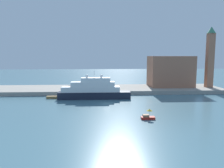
{
  "coord_description": "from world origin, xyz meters",
  "views": [
    {
      "loc": [
        -2.54,
        -76.69,
        16.87
      ],
      "look_at": [
        2.16,
        6.0,
        6.17
      ],
      "focal_mm": 35.43,
      "sensor_mm": 36.0,
      "label": 1
    }
  ],
  "objects_px": {
    "large_yacht": "(93,90)",
    "small_motorboat": "(148,116)",
    "person_figure": "(82,87)",
    "harbor_building": "(170,71)",
    "mooring_bollard": "(98,90)",
    "work_barge": "(52,97)",
    "parked_car": "(71,87)",
    "bell_tower": "(210,55)"
  },
  "relations": [
    {
      "from": "large_yacht",
      "to": "bell_tower",
      "type": "distance_m",
      "value": 59.19
    },
    {
      "from": "work_barge",
      "to": "harbor_building",
      "type": "bearing_deg",
      "value": 20.19
    },
    {
      "from": "bell_tower",
      "to": "mooring_bollard",
      "type": "distance_m",
      "value": 55.9
    },
    {
      "from": "small_motorboat",
      "to": "work_barge",
      "type": "distance_m",
      "value": 43.89
    },
    {
      "from": "work_barge",
      "to": "harbor_building",
      "type": "distance_m",
      "value": 57.85
    },
    {
      "from": "large_yacht",
      "to": "mooring_bollard",
      "type": "distance_m",
      "value": 8.35
    },
    {
      "from": "parked_car",
      "to": "bell_tower",
      "type": "bearing_deg",
      "value": 1.32
    },
    {
      "from": "mooring_bollard",
      "to": "large_yacht",
      "type": "bearing_deg",
      "value": -103.09
    },
    {
      "from": "small_motorboat",
      "to": "mooring_bollard",
      "type": "relative_size",
      "value": 5.26
    },
    {
      "from": "mooring_bollard",
      "to": "work_barge",
      "type": "bearing_deg",
      "value": -160.09
    },
    {
      "from": "person_figure",
      "to": "parked_car",
      "type": "bearing_deg",
      "value": -172.05
    },
    {
      "from": "small_motorboat",
      "to": "harbor_building",
      "type": "xyz_separation_m",
      "value": [
        22.08,
        50.2,
        8.28
      ]
    },
    {
      "from": "small_motorboat",
      "to": "parked_car",
      "type": "xyz_separation_m",
      "value": [
        -25.9,
        44.63,
        1.43
      ]
    },
    {
      "from": "parked_car",
      "to": "work_barge",
      "type": "bearing_deg",
      "value": -111.89
    },
    {
      "from": "mooring_bollard",
      "to": "bell_tower",
      "type": "bearing_deg",
      "value": 9.72
    },
    {
      "from": "person_figure",
      "to": "bell_tower",
      "type": "bearing_deg",
      "value": 0.77
    },
    {
      "from": "large_yacht",
      "to": "bell_tower",
      "type": "relative_size",
      "value": 0.98
    },
    {
      "from": "large_yacht",
      "to": "parked_car",
      "type": "xyz_separation_m",
      "value": [
        -10.61,
        15.63,
        -0.99
      ]
    },
    {
      "from": "small_motorboat",
      "to": "mooring_bollard",
      "type": "distance_m",
      "value": 39.41
    },
    {
      "from": "person_figure",
      "to": "small_motorboat",
      "type": "bearing_deg",
      "value": -65.26
    },
    {
      "from": "large_yacht",
      "to": "small_motorboat",
      "type": "xyz_separation_m",
      "value": [
        15.29,
        -29.0,
        -2.41
      ]
    },
    {
      "from": "work_barge",
      "to": "mooring_bollard",
      "type": "distance_m",
      "value": 19.4
    },
    {
      "from": "large_yacht",
      "to": "mooring_bollard",
      "type": "bearing_deg",
      "value": 76.91
    },
    {
      "from": "small_motorboat",
      "to": "work_barge",
      "type": "height_order",
      "value": "small_motorboat"
    },
    {
      "from": "work_barge",
      "to": "parked_car",
      "type": "xyz_separation_m",
      "value": [
        5.7,
        14.18,
        1.83
      ]
    },
    {
      "from": "work_barge",
      "to": "mooring_bollard",
      "type": "height_order",
      "value": "mooring_bollard"
    },
    {
      "from": "harbor_building",
      "to": "parked_car",
      "type": "relative_size",
      "value": 5.17
    },
    {
      "from": "small_motorboat",
      "to": "person_figure",
      "type": "height_order",
      "value": "person_figure"
    },
    {
      "from": "work_barge",
      "to": "bell_tower",
      "type": "bearing_deg",
      "value": 12.41
    },
    {
      "from": "parked_car",
      "to": "mooring_bollard",
      "type": "xyz_separation_m",
      "value": [
        12.48,
        -7.59,
        -0.24
      ]
    },
    {
      "from": "bell_tower",
      "to": "person_figure",
      "type": "relative_size",
      "value": 15.84
    },
    {
      "from": "large_yacht",
      "to": "mooring_bollard",
      "type": "relative_size",
      "value": 40.51
    },
    {
      "from": "parked_car",
      "to": "mooring_bollard",
      "type": "relative_size",
      "value": 5.76
    },
    {
      "from": "large_yacht",
      "to": "harbor_building",
      "type": "bearing_deg",
      "value": 29.56
    },
    {
      "from": "small_motorboat",
      "to": "mooring_bollard",
      "type": "height_order",
      "value": "small_motorboat"
    },
    {
      "from": "harbor_building",
      "to": "mooring_bollard",
      "type": "relative_size",
      "value": 29.75
    },
    {
      "from": "parked_car",
      "to": "mooring_bollard",
      "type": "height_order",
      "value": "parked_car"
    },
    {
      "from": "small_motorboat",
      "to": "parked_car",
      "type": "distance_m",
      "value": 51.62
    },
    {
      "from": "small_motorboat",
      "to": "work_barge",
      "type": "xyz_separation_m",
      "value": [
        -31.6,
        30.45,
        -0.41
      ]
    },
    {
      "from": "large_yacht",
      "to": "harbor_building",
      "type": "distance_m",
      "value": 43.36
    },
    {
      "from": "work_barge",
      "to": "large_yacht",
      "type": "bearing_deg",
      "value": -5.09
    },
    {
      "from": "work_barge",
      "to": "bell_tower",
      "type": "height_order",
      "value": "bell_tower"
    }
  ]
}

